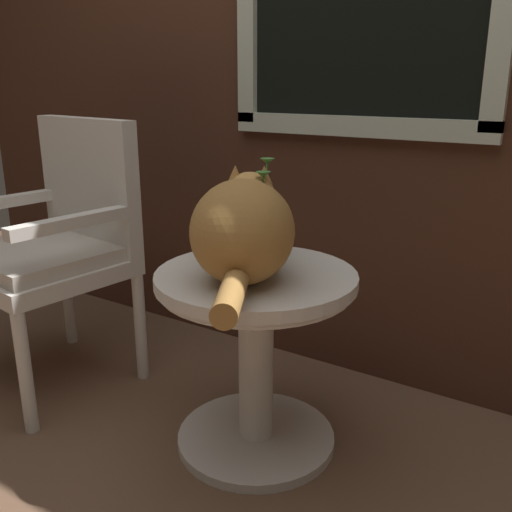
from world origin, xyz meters
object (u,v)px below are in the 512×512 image
object	(u,v)px
wicker_side_table	(256,333)
pewter_vase_with_ivy	(262,231)
cat	(243,229)
wicker_chair	(58,239)

from	to	relation	value
wicker_side_table	pewter_vase_with_ivy	bearing A→B (deg)	114.10
cat	wicker_side_table	bearing A→B (deg)	90.65
wicker_side_table	pewter_vase_with_ivy	size ratio (longest dim) A/B	1.92
wicker_side_table	cat	distance (m)	0.34
pewter_vase_with_ivy	wicker_chair	bearing A→B (deg)	-170.71
wicker_side_table	pewter_vase_with_ivy	xyz separation A→B (m)	(-0.05, 0.11, 0.28)
wicker_side_table	wicker_chair	bearing A→B (deg)	-178.70
wicker_side_table	wicker_chair	size ratio (longest dim) A/B	0.61
cat	pewter_vase_with_ivy	size ratio (longest dim) A/B	2.02
wicker_chair	cat	xyz separation A→B (m)	(0.85, -0.05, 0.17)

